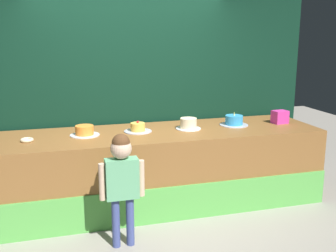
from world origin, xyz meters
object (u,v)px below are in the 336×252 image
object	(u,v)px
child_figure	(122,175)
cake_right	(188,124)
cake_center	(138,128)
cake_far_right	(234,121)
donut	(27,140)
cake_left	(85,131)
pink_box	(280,117)

from	to	relation	value
child_figure	cake_right	bearing A→B (deg)	43.39
child_figure	cake_center	size ratio (longest dim) A/B	3.46
cake_center	cake_far_right	bearing A→B (deg)	0.04
donut	cake_left	distance (m)	0.63
cake_right	cake_far_right	bearing A→B (deg)	3.02
cake_left	cake_center	size ratio (longest dim) A/B	1.02
child_figure	cake_left	world-z (taller)	child_figure
cake_far_right	child_figure	bearing A→B (deg)	-149.06
cake_center	donut	bearing A→B (deg)	-174.80
donut	cake_far_right	world-z (taller)	cake_far_right
pink_box	cake_center	size ratio (longest dim) A/B	0.57
donut	cake_center	distance (m)	1.25
donut	cake_far_right	bearing A→B (deg)	2.62
pink_box	cake_center	bearing A→B (deg)	178.38
pink_box	child_figure	bearing A→B (deg)	-157.80
donut	child_figure	bearing A→B (deg)	-43.86
cake_left	cake_right	bearing A→B (deg)	-1.06
child_figure	cake_center	bearing A→B (deg)	69.40
donut	cake_left	size ratio (longest dim) A/B	0.41
cake_left	child_figure	bearing A→B (deg)	-74.70
cake_center	cake_far_right	size ratio (longest dim) A/B	0.92
donut	cake_right	distance (m)	1.87
cake_center	cake_right	distance (m)	0.62
pink_box	cake_right	world-z (taller)	pink_box
cake_center	cake_right	xyz separation A→B (m)	(0.62, -0.03, 0.02)
cake_center	cake_far_right	world-z (taller)	cake_far_right
cake_center	cake_right	bearing A→B (deg)	-2.95
cake_left	cake_far_right	size ratio (longest dim) A/B	0.94
cake_left	cake_center	xyz separation A→B (m)	(0.62, 0.01, -0.01)
cake_far_right	cake_left	bearing A→B (deg)	-179.70
donut	cake_far_right	distance (m)	2.49
cake_right	cake_far_right	xyz separation A→B (m)	(0.62, 0.03, -0.00)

